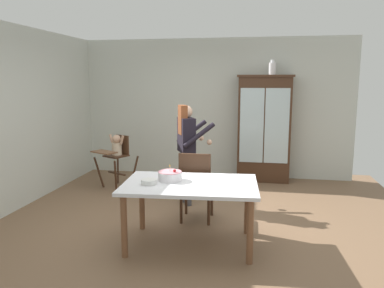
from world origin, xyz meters
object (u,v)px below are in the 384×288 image
(ceramic_vase, at_px, (272,68))
(dining_table, at_px, (190,190))
(china_cabinet, at_px, (264,128))
(high_chair_with_toddler, at_px, (116,151))
(serving_bowl, at_px, (149,182))
(birthday_cake, at_px, (170,176))
(adult_person, at_px, (187,142))
(dining_chair_far_side, at_px, (196,182))

(ceramic_vase, distance_m, dining_table, 3.54)
(china_cabinet, relative_size, high_chair_with_toddler, 2.10)
(serving_bowl, bearing_deg, birthday_cake, 46.17)
(high_chair_with_toddler, bearing_deg, adult_person, 1.17)
(china_cabinet, height_order, adult_person, china_cabinet)
(ceramic_vase, relative_size, dining_chair_far_side, 0.28)
(dining_table, bearing_deg, dining_chair_far_side, 94.38)
(high_chair_with_toddler, distance_m, birthday_cake, 2.54)
(dining_table, height_order, birthday_cake, birthday_cake)
(china_cabinet, bearing_deg, birthday_cake, -110.12)
(birthday_cake, height_order, serving_bowl, birthday_cake)
(birthday_cake, bearing_deg, adult_person, 92.72)
(birthday_cake, bearing_deg, dining_table, -15.71)
(china_cabinet, xyz_separation_m, birthday_cake, (-1.10, -3.00, -0.21))
(adult_person, bearing_deg, high_chair_with_toddler, 37.75)
(adult_person, relative_size, dining_table, 0.97)
(china_cabinet, xyz_separation_m, high_chair_with_toddler, (-2.57, -0.93, -0.35))
(adult_person, distance_m, serving_bowl, 1.59)
(high_chair_with_toddler, height_order, dining_chair_far_side, dining_chair_far_side)
(ceramic_vase, xyz_separation_m, adult_person, (-1.28, -1.63, -1.14))
(adult_person, xyz_separation_m, serving_bowl, (-0.13, -1.57, -0.20))
(dining_table, relative_size, dining_chair_far_side, 1.65)
(adult_person, bearing_deg, dining_table, 166.27)
(high_chair_with_toddler, bearing_deg, birthday_cake, -27.14)
(china_cabinet, relative_size, adult_person, 1.30)
(ceramic_vase, relative_size, serving_bowl, 1.50)
(dining_table, bearing_deg, adult_person, 102.40)
(adult_person, bearing_deg, ceramic_vase, -64.33)
(dining_table, height_order, serving_bowl, serving_bowl)
(dining_table, bearing_deg, ceramic_vase, 72.58)
(china_cabinet, bearing_deg, adult_person, -125.60)
(dining_chair_far_side, bearing_deg, ceramic_vase, -113.98)
(birthday_cake, height_order, dining_chair_far_side, dining_chair_far_side)
(china_cabinet, relative_size, ceramic_vase, 7.39)
(adult_person, xyz_separation_m, dining_table, (0.32, -1.44, -0.32))
(dining_chair_far_side, bearing_deg, adult_person, -71.08)
(dining_table, distance_m, serving_bowl, 0.48)
(adult_person, distance_m, birthday_cake, 1.38)
(china_cabinet, xyz_separation_m, dining_table, (-0.85, -3.07, -0.35))
(serving_bowl, bearing_deg, high_chair_with_toddler, 119.48)
(high_chair_with_toddler, bearing_deg, dining_table, -23.72)
(china_cabinet, xyz_separation_m, dining_chair_far_side, (-0.90, -2.36, -0.45))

